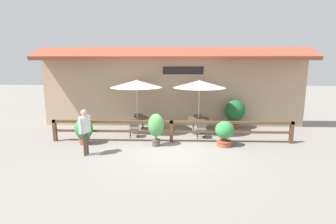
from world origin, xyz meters
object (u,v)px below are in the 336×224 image
patio_umbrella_near (136,84)px  potted_plant_entrance_palm (235,111)px  chair_near_streetside (134,127)px  potted_plant_corner_fern (156,127)px  dining_table_middle (199,121)px  chair_middle_wallside (197,121)px  chair_near_wallside (139,120)px  chair_middle_streetside (201,128)px  dining_table_near (137,120)px  patio_umbrella_middle (199,84)px  potted_plant_broad_leaf (225,132)px  potted_plant_small_flowering (84,130)px  pedestrian (85,126)px

patio_umbrella_near → potted_plant_entrance_palm: patio_umbrella_near is taller
chair_near_streetside → potted_plant_corner_fern: potted_plant_corner_fern is taller
dining_table_middle → chair_middle_wallside: size_ratio=1.24×
chair_near_wallside → chair_middle_streetside: same height
patio_umbrella_near → chair_near_wallside: 2.08m
dining_table_near → patio_umbrella_middle: bearing=-1.0°
chair_near_wallside → chair_middle_wallside: same height
chair_near_streetside → potted_plant_corner_fern: bearing=-57.4°
chair_middle_wallside → potted_plant_broad_leaf: (0.93, -2.69, 0.12)m
chair_middle_streetside → dining_table_near: bearing=166.4°
patio_umbrella_near → patio_umbrella_middle: same height
chair_middle_streetside → chair_near_streetside: bearing=-180.0°
dining_table_near → chair_middle_wallside: size_ratio=1.24×
potted_plant_small_flowering → pedestrian: bearing=-68.1°
patio_umbrella_near → pedestrian: (-1.44, -3.26, -1.29)m
chair_near_streetside → pedestrian: 2.95m
dining_table_middle → pedestrian: size_ratio=0.60×
patio_umbrella_middle → chair_middle_wallside: patio_umbrella_middle is taller
potted_plant_entrance_palm → dining_table_near: bearing=-168.9°
patio_umbrella_middle → dining_table_middle: patio_umbrella_middle is taller
dining_table_middle → pedestrian: pedestrian is taller
patio_umbrella_near → chair_middle_streetside: (3.08, -0.79, -1.94)m
patio_umbrella_near → dining_table_near: bearing=-90.0°
potted_plant_small_flowering → dining_table_middle: bearing=20.6°
chair_near_streetside → pedestrian: pedestrian is taller
dining_table_near → chair_middle_streetside: (3.08, -0.79, -0.15)m
patio_umbrella_near → potted_plant_broad_leaf: bearing=-27.1°
chair_middle_streetside → chair_middle_wallside: bearing=94.3°
patio_umbrella_near → potted_plant_corner_fern: size_ratio=1.92×
chair_near_wallside → patio_umbrella_middle: patio_umbrella_middle is taller
pedestrian → patio_umbrella_near: bearing=-12.0°
chair_near_wallside → potted_plant_small_flowering: (-1.95, -2.67, 0.14)m
chair_middle_streetside → chair_middle_wallside: 1.48m
chair_middle_streetside → potted_plant_broad_leaf: (0.84, -1.22, 0.12)m
dining_table_near → potted_plant_entrance_palm: size_ratio=0.69×
dining_table_near → potted_plant_broad_leaf: size_ratio=0.99×
dining_table_near → chair_middle_streetside: size_ratio=1.24×
potted_plant_entrance_palm → patio_umbrella_near: bearing=-168.9°
potted_plant_broad_leaf → dining_table_middle: bearing=115.1°
chair_near_streetside → potted_plant_entrance_palm: bearing=11.4°
chair_near_streetside → potted_plant_broad_leaf: size_ratio=0.79×
chair_near_streetside → potted_plant_entrance_palm: 5.29m
chair_near_wallside → potted_plant_corner_fern: (1.11, -2.81, 0.35)m
dining_table_middle → chair_near_wallside: bearing=165.2°
patio_umbrella_middle → dining_table_middle: 1.79m
patio_umbrella_middle → patio_umbrella_near: bearing=179.0°
chair_middle_streetside → potted_plant_small_flowering: potted_plant_small_flowering is taller
patio_umbrella_near → potted_plant_entrance_palm: (4.95, 0.98, -1.49)m
dining_table_middle → potted_plant_entrance_palm: size_ratio=0.69×
chair_near_streetside → potted_plant_corner_fern: 1.77m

